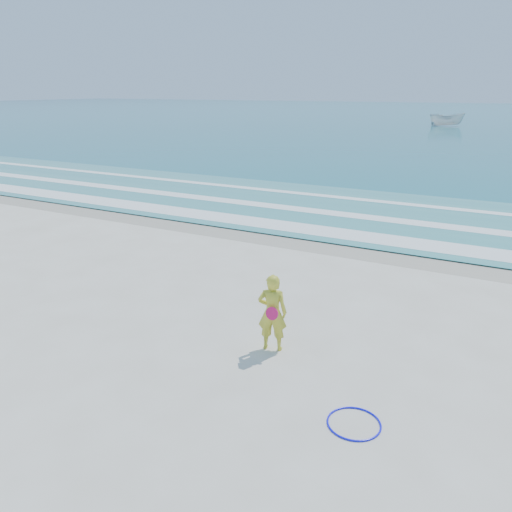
% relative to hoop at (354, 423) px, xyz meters
% --- Properties ---
extents(ground, '(400.00, 400.00, 0.00)m').
position_rel_hoop_xyz_m(ground, '(-4.20, 0.20, -0.02)').
color(ground, silver).
rests_on(ground, ground).
extents(wet_sand, '(400.00, 2.40, 0.00)m').
position_rel_hoop_xyz_m(wet_sand, '(-4.20, 9.20, -0.01)').
color(wet_sand, '#B2A893').
rests_on(wet_sand, ground).
extents(ocean, '(400.00, 190.00, 0.04)m').
position_rel_hoop_xyz_m(ocean, '(-4.20, 105.20, 0.00)').
color(ocean, '#19727F').
rests_on(ocean, ground).
extents(shallow, '(400.00, 10.00, 0.01)m').
position_rel_hoop_xyz_m(shallow, '(-4.20, 14.20, 0.03)').
color(shallow, '#59B7AD').
rests_on(shallow, ocean).
extents(foam_near, '(400.00, 1.40, 0.01)m').
position_rel_hoop_xyz_m(foam_near, '(-4.20, 10.50, 0.04)').
color(foam_near, white).
rests_on(foam_near, shallow).
extents(foam_mid, '(400.00, 0.90, 0.01)m').
position_rel_hoop_xyz_m(foam_mid, '(-4.20, 13.40, 0.04)').
color(foam_mid, white).
rests_on(foam_mid, shallow).
extents(foam_far, '(400.00, 0.60, 0.01)m').
position_rel_hoop_xyz_m(foam_far, '(-4.20, 16.70, 0.04)').
color(foam_far, white).
rests_on(foam_far, shallow).
extents(hoop, '(1.02, 1.02, 0.03)m').
position_rel_hoop_xyz_m(hoop, '(0.00, 0.00, 0.00)').
color(hoop, '#0D0EFB').
rests_on(hoop, ground).
extents(boat, '(5.09, 3.15, 1.84)m').
position_rel_hoop_xyz_m(boat, '(-8.76, 71.17, 0.94)').
color(boat, silver).
rests_on(boat, ocean).
extents(woman, '(0.69, 0.55, 1.66)m').
position_rel_hoop_xyz_m(woman, '(-2.28, 1.60, 0.81)').
color(woman, gold).
rests_on(woman, ground).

